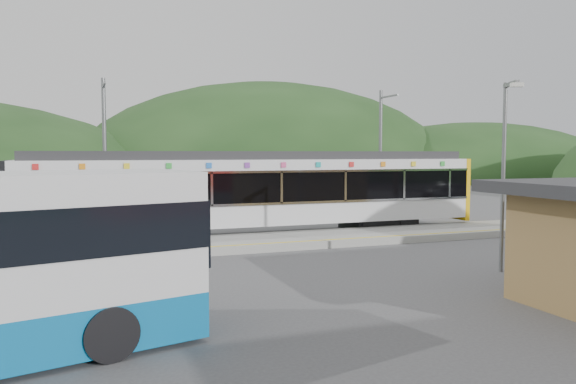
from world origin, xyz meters
name	(u,v)px	position (x,y,z in m)	size (l,w,h in m)	color
ground	(327,258)	(0.00, 0.00, 0.00)	(120.00, 120.00, 0.00)	#4C4C4F
hills	(399,230)	(6.19, 5.29, 0.00)	(146.00, 149.00, 26.00)	#1E3D19
platform	(293,240)	(0.00, 3.30, 0.15)	(26.00, 3.20, 0.30)	#9E9E99
yellow_line	(305,241)	(0.00, 2.00, 0.30)	(26.00, 0.10, 0.01)	yellow
train	(260,189)	(-0.56, 6.00, 2.06)	(20.44, 3.01, 3.74)	black
catenary_mast_west	(105,154)	(-7.00, 8.56, 3.65)	(0.18, 1.80, 7.00)	slate
catenary_mast_east	(381,154)	(7.00, 8.56, 3.65)	(0.18, 1.80, 7.00)	slate
lamp_post	(506,160)	(4.14, -4.06, 3.48)	(0.46, 1.08, 5.82)	slate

